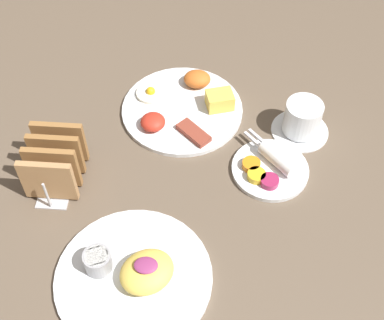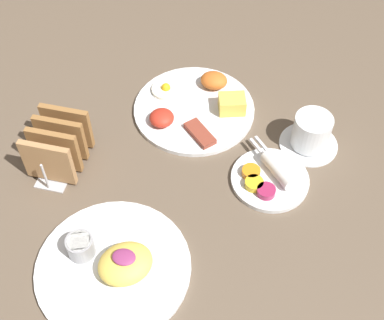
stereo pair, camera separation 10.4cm
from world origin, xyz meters
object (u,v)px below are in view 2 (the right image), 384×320
(plate_condiments, at_px, (270,177))
(coffee_cup, at_px, (311,133))
(plate_foreground, at_px, (113,264))
(toast_rack, at_px, (58,145))
(plate_breakfast, at_px, (196,106))

(plate_condiments, relative_size, coffee_cup, 1.36)
(plate_foreground, distance_m, coffee_cup, 0.47)
(toast_rack, bearing_deg, coffee_cup, 18.28)
(plate_foreground, bearing_deg, plate_breakfast, 82.84)
(plate_breakfast, xyz_separation_m, coffee_cup, (0.25, -0.04, 0.02))
(toast_rack, bearing_deg, plate_breakfast, 41.41)
(toast_rack, xyz_separation_m, coffee_cup, (0.48, 0.16, -0.01))
(plate_foreground, bearing_deg, coffee_cup, 50.34)
(plate_foreground, xyz_separation_m, toast_rack, (-0.18, 0.20, 0.03))
(plate_foreground, bearing_deg, toast_rack, 131.12)
(plate_breakfast, distance_m, plate_condiments, 0.24)
(plate_breakfast, xyz_separation_m, plate_condiments, (0.18, -0.15, 0.00))
(plate_condiments, bearing_deg, coffee_cup, 59.71)
(plate_condiments, bearing_deg, toast_rack, -173.49)
(plate_breakfast, relative_size, toast_rack, 1.77)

